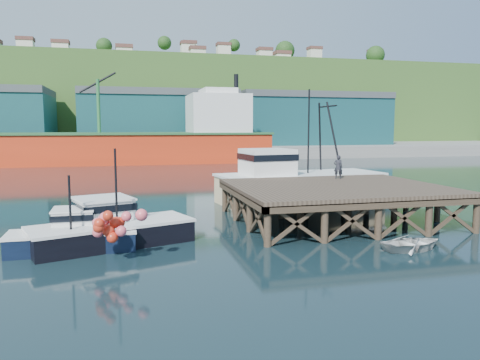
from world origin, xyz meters
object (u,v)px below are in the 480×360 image
object	(u,v)px
boat_navy	(73,234)
dinghy	(413,243)
trawler	(297,179)
dockworker	(338,167)
boat_black	(110,227)

from	to	relation	value
boat_navy	dinghy	world-z (taller)	boat_navy
trawler	dinghy	bearing A→B (deg)	-96.69
dinghy	dockworker	bearing A→B (deg)	-12.52
boat_navy	trawler	world-z (taller)	trawler
boat_navy	dockworker	distance (m)	17.34
boat_navy	dinghy	bearing A→B (deg)	-15.31
boat_black	dockworker	world-z (taller)	boat_black
boat_navy	dockworker	size ratio (longest dim) A/B	3.59
dockworker	dinghy	bearing A→B (deg)	107.25
boat_black	dinghy	size ratio (longest dim) A/B	2.67
trawler	dockworker	world-z (taller)	trawler
dockworker	boat_navy	bearing A→B (deg)	44.96
dinghy	dockworker	size ratio (longest dim) A/B	1.90
boat_navy	trawler	distance (m)	17.99
boat_black	trawler	bearing A→B (deg)	17.44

